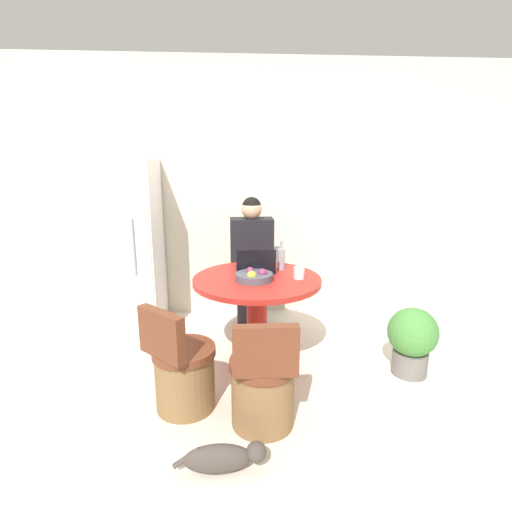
% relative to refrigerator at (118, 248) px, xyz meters
% --- Properties ---
extents(ground_plane, '(12.00, 12.00, 0.00)m').
position_rel_refrigerator_xyz_m(ground_plane, '(1.23, -0.96, -0.82)').
color(ground_plane, beige).
extents(wall_back, '(7.00, 0.06, 2.60)m').
position_rel_refrigerator_xyz_m(wall_back, '(1.23, 0.39, 0.48)').
color(wall_back, beige).
rests_on(wall_back, ground_plane).
extents(refrigerator, '(0.76, 0.70, 1.64)m').
position_rel_refrigerator_xyz_m(refrigerator, '(0.00, 0.00, 0.00)').
color(refrigerator, white).
rests_on(refrigerator, ground_plane).
extents(dining_table, '(1.01, 1.01, 0.74)m').
position_rel_refrigerator_xyz_m(dining_table, '(1.25, -0.78, -0.29)').
color(dining_table, '#B2261E').
rests_on(dining_table, ground_plane).
extents(chair_near_camera, '(0.42, 0.42, 0.75)m').
position_rel_refrigerator_xyz_m(chair_near_camera, '(1.24, -1.55, -0.56)').
color(chair_near_camera, brown).
rests_on(chair_near_camera, ground_plane).
extents(chair_near_left_corner, '(0.49, 0.49, 0.75)m').
position_rel_refrigerator_xyz_m(chair_near_left_corner, '(0.72, -1.34, -0.56)').
color(chair_near_left_corner, brown).
rests_on(chair_near_left_corner, ground_plane).
extents(person_seated, '(0.40, 0.37, 1.30)m').
position_rel_refrigerator_xyz_m(person_seated, '(1.26, -0.05, -0.12)').
color(person_seated, '#2D2D38').
rests_on(person_seated, ground_plane).
extents(laptop, '(0.31, 0.25, 0.21)m').
position_rel_refrigerator_xyz_m(laptop, '(1.25, -0.62, -0.04)').
color(laptop, '#141947').
rests_on(laptop, dining_table).
extents(fruit_bowl, '(0.29, 0.29, 0.10)m').
position_rel_refrigerator_xyz_m(fruit_bowl, '(1.23, -0.84, -0.05)').
color(fruit_bowl, '#4C4C56').
rests_on(fruit_bowl, dining_table).
extents(coffee_cup, '(0.08, 0.08, 0.09)m').
position_rel_refrigerator_xyz_m(coffee_cup, '(1.58, -0.82, -0.04)').
color(coffee_cup, white).
rests_on(coffee_cup, dining_table).
extents(bottle, '(0.06, 0.06, 0.25)m').
position_rel_refrigerator_xyz_m(bottle, '(1.47, -0.56, 0.01)').
color(bottle, '#9999A3').
rests_on(bottle, dining_table).
extents(cat, '(0.51, 0.12, 0.17)m').
position_rel_refrigerator_xyz_m(cat, '(0.99, -1.93, -0.73)').
color(cat, '#473D38').
rests_on(cat, ground_plane).
extents(potted_plant, '(0.38, 0.38, 0.54)m').
position_rel_refrigerator_xyz_m(potted_plant, '(2.44, -1.02, -0.52)').
color(potted_plant, slate).
rests_on(potted_plant, ground_plane).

